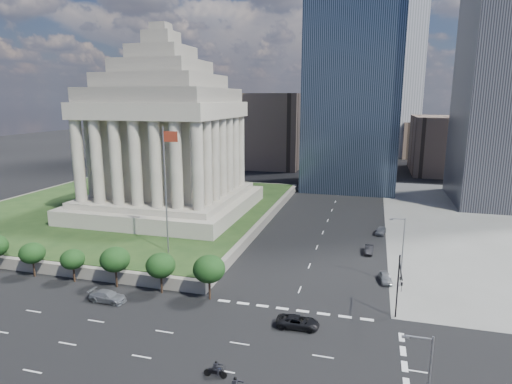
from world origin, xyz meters
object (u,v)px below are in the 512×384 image
(traffic_signal_ne, at_px, (399,283))
(parked_sedan_far, at_px, (381,231))
(parked_sedan_near, at_px, (385,278))
(war_memorial, at_px, (165,121))
(street_lamp_north, at_px, (402,248))
(flagpole, at_px, (166,184))
(suv_grey, at_px, (108,296))
(pickup_truck, at_px, (298,322))
(motorcycle_trail, at_px, (215,369))
(parked_sedan_mid, at_px, (369,250))

(traffic_signal_ne, relative_size, parked_sedan_far, 1.90)
(traffic_signal_ne, distance_m, parked_sedan_far, 35.64)
(parked_sedan_near, bearing_deg, traffic_signal_ne, -93.92)
(war_memorial, distance_m, street_lamp_north, 54.92)
(parked_sedan_near, xyz_separation_m, parked_sedan_far, (-0.47, 23.13, 0.05))
(flagpole, distance_m, street_lamp_north, 35.95)
(flagpole, xyz_separation_m, suv_grey, (-1.76, -14.21, -12.38))
(pickup_truck, xyz_separation_m, motorcycle_trail, (-5.98, -11.05, 0.18))
(motorcycle_trail, bearing_deg, traffic_signal_ne, 38.82)
(pickup_truck, bearing_deg, street_lamp_north, -41.09)
(flagpole, xyz_separation_m, parked_sedan_mid, (30.83, 13.43, -12.46))
(pickup_truck, distance_m, parked_sedan_far, 40.17)
(traffic_signal_ne, height_order, parked_sedan_far, traffic_signal_ne)
(street_lamp_north, height_order, suv_grey, street_lamp_north)
(parked_sedan_mid, relative_size, parked_sedan_far, 0.94)
(war_memorial, height_order, motorcycle_trail, war_memorial)
(parked_sedan_mid, bearing_deg, traffic_signal_ne, -79.44)
(suv_grey, relative_size, motorcycle_trail, 2.16)
(parked_sedan_near, height_order, parked_sedan_far, parked_sedan_far)
(traffic_signal_ne, bearing_deg, street_lamp_north, 85.81)
(parked_sedan_mid, bearing_deg, pickup_truck, -103.15)
(parked_sedan_mid, height_order, parked_sedan_far, parked_sedan_far)
(pickup_truck, bearing_deg, motorcycle_trail, 148.78)
(war_memorial, xyz_separation_m, street_lamp_north, (47.33, -23.00, -15.74))
(suv_grey, bearing_deg, parked_sedan_near, -63.32)
(street_lamp_north, distance_m, pickup_truck, 19.75)
(street_lamp_north, bearing_deg, pickup_truck, -128.30)
(war_memorial, bearing_deg, parked_sedan_mid, -13.81)
(traffic_signal_ne, relative_size, motorcycle_trail, 3.41)
(war_memorial, relative_size, parked_sedan_near, 9.97)
(street_lamp_north, bearing_deg, parked_sedan_near, 154.14)
(flagpole, bearing_deg, traffic_signal_ne, -16.71)
(parked_sedan_near, distance_m, parked_sedan_far, 23.13)
(suv_grey, relative_size, parked_sedan_far, 1.20)
(flagpole, xyz_separation_m, pickup_truck, (23.31, -14.00, -12.42))
(traffic_signal_ne, bearing_deg, parked_sedan_mid, 98.39)
(flagpole, relative_size, suv_grey, 3.94)
(war_memorial, relative_size, suv_grey, 7.69)
(parked_sedan_near, distance_m, motorcycle_trail, 31.33)
(parked_sedan_far, bearing_deg, flagpole, -132.91)
(traffic_signal_ne, xyz_separation_m, parked_sedan_mid, (-3.50, 23.74, -4.60))
(parked_sedan_near, height_order, parked_sedan_mid, parked_sedan_near)
(pickup_truck, relative_size, parked_sedan_mid, 1.26)
(parked_sedan_near, bearing_deg, parked_sedan_far, 82.56)
(parked_sedan_mid, relative_size, motorcycle_trail, 1.68)
(pickup_truck, xyz_separation_m, parked_sedan_far, (9.54, 39.01, 0.03))
(traffic_signal_ne, relative_size, parked_sedan_near, 2.05)
(war_memorial, distance_m, flagpole, 28.16)
(war_memorial, height_order, flagpole, war_memorial)
(suv_grey, bearing_deg, traffic_signal_ne, -81.79)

